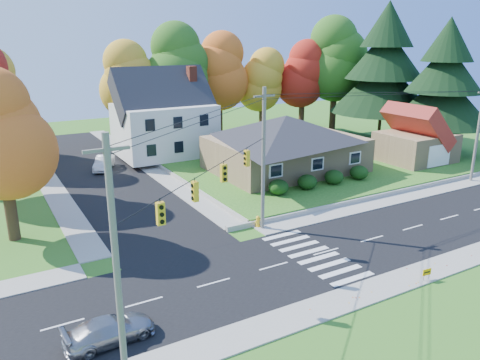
# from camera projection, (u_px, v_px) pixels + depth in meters

# --- Properties ---
(ground) EXTENTS (120.00, 120.00, 0.00)m
(ground) POSITION_uv_depth(u_px,v_px,m) (326.00, 252.00, 29.74)
(ground) COLOR #3D7923
(road_main) EXTENTS (90.00, 8.00, 0.02)m
(road_main) POSITION_uv_depth(u_px,v_px,m) (326.00, 252.00, 29.74)
(road_main) COLOR black
(road_main) RESTS_ON ground
(road_cross) EXTENTS (8.00, 44.00, 0.02)m
(road_cross) POSITION_uv_depth(u_px,v_px,m) (99.00, 172.00, 47.53)
(road_cross) COLOR black
(road_cross) RESTS_ON ground
(sidewalk_north) EXTENTS (90.00, 2.00, 0.08)m
(sidewalk_north) POSITION_uv_depth(u_px,v_px,m) (281.00, 225.00, 33.88)
(sidewalk_north) COLOR #9C9A90
(sidewalk_north) RESTS_ON ground
(sidewalk_south) EXTENTS (90.00, 2.00, 0.08)m
(sidewalk_south) POSITION_uv_depth(u_px,v_px,m) (385.00, 286.00, 25.57)
(sidewalk_south) COLOR #9C9A90
(sidewalk_south) RESTS_ON ground
(lawn) EXTENTS (30.00, 30.00, 0.50)m
(lawn) POSITION_uv_depth(u_px,v_px,m) (295.00, 155.00, 53.29)
(lawn) COLOR #3D7923
(lawn) RESTS_ON ground
(ranch_house) EXTENTS (14.60, 10.60, 5.40)m
(ranch_house) POSITION_uv_depth(u_px,v_px,m) (286.00, 142.00, 45.89)
(ranch_house) COLOR tan
(ranch_house) RESTS_ON lawn
(colonial_house) EXTENTS (10.40, 8.40, 9.60)m
(colonial_house) POSITION_uv_depth(u_px,v_px,m) (164.00, 118.00, 51.69)
(colonial_house) COLOR silver
(colonial_house) RESTS_ON lawn
(garage) EXTENTS (7.30, 6.30, 4.60)m
(garage) POSITION_uv_depth(u_px,v_px,m) (416.00, 139.00, 49.33)
(garage) COLOR tan
(garage) RESTS_ON lawn
(hedge_row) EXTENTS (10.70, 1.70, 1.27)m
(hedge_row) POSITION_uv_depth(u_px,v_px,m) (321.00, 179.00, 41.12)
(hedge_row) COLOR #163A10
(hedge_row) RESTS_ON lawn
(traffic_infrastructure) EXTENTS (38.10, 10.66, 10.00)m
(traffic_infrastructure) POSITION_uv_depth(u_px,v_px,m) (315.00, 169.00, 29.30)
(traffic_infrastructure) COLOR #666059
(traffic_infrastructure) RESTS_ON ground
(tree_lot_0) EXTENTS (6.72, 6.72, 12.51)m
(tree_lot_0) POSITION_uv_depth(u_px,v_px,m) (128.00, 81.00, 54.63)
(tree_lot_0) COLOR #3F2A19
(tree_lot_0) RESTS_ON lawn
(tree_lot_1) EXTENTS (7.84, 7.84, 14.60)m
(tree_lot_1) POSITION_uv_depth(u_px,v_px,m) (178.00, 68.00, 56.27)
(tree_lot_1) COLOR #3F2A19
(tree_lot_1) RESTS_ON lawn
(tree_lot_2) EXTENTS (7.28, 7.28, 13.56)m
(tree_lot_2) POSITION_uv_depth(u_px,v_px,m) (219.00, 71.00, 60.14)
(tree_lot_2) COLOR #3F2A19
(tree_lot_2) RESTS_ON lawn
(tree_lot_3) EXTENTS (6.16, 6.16, 11.47)m
(tree_lot_3) POSITION_uv_depth(u_px,v_px,m) (262.00, 80.00, 62.54)
(tree_lot_3) COLOR #3F2A19
(tree_lot_3) RESTS_ON lawn
(tree_lot_4) EXTENTS (6.72, 6.72, 12.51)m
(tree_lot_4) POSITION_uv_depth(u_px,v_px,m) (303.00, 74.00, 64.37)
(tree_lot_4) COLOR #3F2A19
(tree_lot_4) RESTS_ON lawn
(tree_lot_5) EXTENTS (8.40, 8.40, 15.64)m
(tree_lot_5) POSITION_uv_depth(u_px,v_px,m) (336.00, 60.00, 64.04)
(tree_lot_5) COLOR #3F2A19
(tree_lot_5) RESTS_ON lawn
(conifer_east_a) EXTENTS (12.80, 12.80, 16.96)m
(conifer_east_a) POSITION_uv_depth(u_px,v_px,m) (384.00, 69.00, 58.13)
(conifer_east_a) COLOR #3F2A19
(conifer_east_a) RESTS_ON lawn
(conifer_east_b) EXTENTS (11.20, 11.20, 14.84)m
(conifer_east_b) POSITION_uv_depth(u_px,v_px,m) (444.00, 83.00, 52.28)
(conifer_east_b) COLOR #3F2A19
(conifer_east_b) RESTS_ON lawn
(silver_sedan) EXTENTS (4.16, 1.94, 1.17)m
(silver_sedan) POSITION_uv_depth(u_px,v_px,m) (110.00, 330.00, 20.73)
(silver_sedan) COLOR #999BA3
(silver_sedan) RESTS_ON road_main
(white_car) EXTENTS (3.16, 4.56, 1.43)m
(white_car) POSITION_uv_depth(u_px,v_px,m) (104.00, 163.00, 48.14)
(white_car) COLOR silver
(white_car) RESTS_ON road_cross
(fire_hydrant) EXTENTS (0.50, 0.39, 0.88)m
(fire_hydrant) POSITION_uv_depth(u_px,v_px,m) (258.00, 222.00, 33.48)
(fire_hydrant) COLOR yellow
(fire_hydrant) RESTS_ON ground
(yard_sign) EXTENTS (0.58, 0.09, 0.73)m
(yard_sign) POSITION_uv_depth(u_px,v_px,m) (427.00, 272.00, 26.04)
(yard_sign) COLOR black
(yard_sign) RESTS_ON ground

